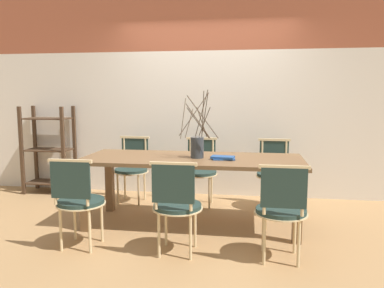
{
  "coord_description": "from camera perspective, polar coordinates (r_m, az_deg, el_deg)",
  "views": [
    {
      "loc": [
        0.62,
        -4.02,
        1.46
      ],
      "look_at": [
        0.0,
        0.0,
        0.92
      ],
      "focal_mm": 35.0,
      "sensor_mm": 36.0,
      "label": 1
    }
  ],
  "objects": [
    {
      "name": "ground_plane",
      "position": [
        4.32,
        0.0,
        -12.17
      ],
      "size": [
        16.0,
        16.0,
        0.0
      ],
      "primitive_type": "plane",
      "color": "#A87F51"
    },
    {
      "name": "wall_rear",
      "position": [
        5.41,
        2.22,
        9.06
      ],
      "size": [
        12.0,
        0.06,
        3.2
      ],
      "color": "silver",
      "rests_on": "ground_plane"
    },
    {
      "name": "dining_table",
      "position": [
        4.14,
        0.0,
        -3.43
      ],
      "size": [
        2.41,
        0.93,
        0.77
      ],
      "color": "brown",
      "rests_on": "ground_plane"
    },
    {
      "name": "chair_near_leftend",
      "position": [
        3.71,
        -16.9,
        -7.93
      ],
      "size": [
        0.46,
        0.46,
        0.88
      ],
      "color": "#233833",
      "rests_on": "ground_plane"
    },
    {
      "name": "chair_near_left",
      "position": [
        3.42,
        -2.38,
        -8.93
      ],
      "size": [
        0.46,
        0.46,
        0.88
      ],
      "color": "#233833",
      "rests_on": "ground_plane"
    },
    {
      "name": "chair_near_center",
      "position": [
        3.37,
        13.49,
        -9.38
      ],
      "size": [
        0.46,
        0.46,
        0.88
      ],
      "color": "#233833",
      "rests_on": "ground_plane"
    },
    {
      "name": "chair_far_leftend",
      "position": [
        5.16,
        -9.11,
        -3.37
      ],
      "size": [
        0.46,
        0.46,
        0.88
      ],
      "rotation": [
        0.0,
        0.0,
        3.14
      ],
      "color": "#233833",
      "rests_on": "ground_plane"
    },
    {
      "name": "chair_far_left",
      "position": [
        4.96,
        1.26,
        -3.72
      ],
      "size": [
        0.46,
        0.46,
        0.88
      ],
      "rotation": [
        0.0,
        0.0,
        3.14
      ],
      "color": "#233833",
      "rests_on": "ground_plane"
    },
    {
      "name": "chair_far_center",
      "position": [
        4.93,
        12.42,
        -3.97
      ],
      "size": [
        0.46,
        0.46,
        0.88
      ],
      "rotation": [
        0.0,
        0.0,
        3.14
      ],
      "color": "#233833",
      "rests_on": "ground_plane"
    },
    {
      "name": "vase_centerpiece",
      "position": [
        4.08,
        0.81,
        -0.25
      ],
      "size": [
        0.47,
        0.47,
        0.74
      ],
      "color": "#33383D",
      "rests_on": "dining_table"
    },
    {
      "name": "book_stack",
      "position": [
        4.01,
        4.76,
        -2.11
      ],
      "size": [
        0.27,
        0.18,
        0.04
      ],
      "color": "#234C8C",
      "rests_on": "dining_table"
    },
    {
      "name": "shelving_rack",
      "position": [
        5.95,
        -20.99,
        -0.86
      ],
      "size": [
        0.69,
        0.4,
        1.29
      ],
      "color": "#422D1E",
      "rests_on": "ground_plane"
    }
  ]
}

